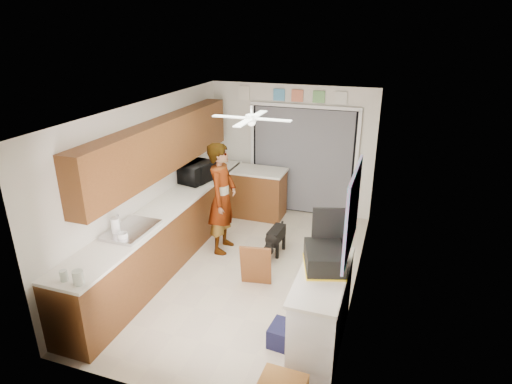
% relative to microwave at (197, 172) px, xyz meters
% --- Properties ---
extents(floor, '(5.00, 5.00, 0.00)m').
position_rel_microwave_xyz_m(floor, '(1.31, -1.05, -1.11)').
color(floor, '#BDAE98').
rests_on(floor, ground).
extents(ceiling, '(5.00, 5.00, 0.00)m').
position_rel_microwave_xyz_m(ceiling, '(1.31, -1.05, 1.39)').
color(ceiling, white).
rests_on(ceiling, ground).
extents(wall_back, '(3.20, 0.00, 3.20)m').
position_rel_microwave_xyz_m(wall_back, '(1.31, 1.45, 0.14)').
color(wall_back, silver).
rests_on(wall_back, ground).
extents(wall_front, '(3.20, 0.00, 3.20)m').
position_rel_microwave_xyz_m(wall_front, '(1.31, -3.55, 0.14)').
color(wall_front, silver).
rests_on(wall_front, ground).
extents(wall_left, '(0.00, 5.00, 5.00)m').
position_rel_microwave_xyz_m(wall_left, '(-0.29, -1.05, 0.14)').
color(wall_left, silver).
rests_on(wall_left, ground).
extents(wall_right, '(0.00, 5.00, 5.00)m').
position_rel_microwave_xyz_m(wall_right, '(2.91, -1.05, 0.14)').
color(wall_right, silver).
rests_on(wall_right, ground).
extents(left_base_cabinets, '(0.60, 4.80, 0.90)m').
position_rel_microwave_xyz_m(left_base_cabinets, '(0.01, -1.05, -0.66)').
color(left_base_cabinets, brown).
rests_on(left_base_cabinets, floor).
extents(left_countertop, '(0.62, 4.80, 0.04)m').
position_rel_microwave_xyz_m(left_countertop, '(0.02, -1.05, -0.19)').
color(left_countertop, white).
rests_on(left_countertop, left_base_cabinets).
extents(upper_cabinets, '(0.32, 4.00, 0.80)m').
position_rel_microwave_xyz_m(upper_cabinets, '(-0.13, -0.85, 0.69)').
color(upper_cabinets, brown).
rests_on(upper_cabinets, wall_left).
extents(sink_basin, '(0.50, 0.76, 0.06)m').
position_rel_microwave_xyz_m(sink_basin, '(0.02, -2.05, -0.16)').
color(sink_basin, silver).
rests_on(sink_basin, left_countertop).
extents(faucet, '(0.03, 0.03, 0.22)m').
position_rel_microwave_xyz_m(faucet, '(-0.17, -2.05, -0.06)').
color(faucet, silver).
rests_on(faucet, left_countertop).
extents(peninsula_base, '(1.00, 0.60, 0.90)m').
position_rel_microwave_xyz_m(peninsula_base, '(0.81, 0.95, -0.66)').
color(peninsula_base, brown).
rests_on(peninsula_base, floor).
extents(peninsula_top, '(1.04, 0.64, 0.04)m').
position_rel_microwave_xyz_m(peninsula_top, '(0.81, 0.95, -0.19)').
color(peninsula_top, white).
rests_on(peninsula_top, peninsula_base).
extents(back_opening_recess, '(2.00, 0.06, 2.10)m').
position_rel_microwave_xyz_m(back_opening_recess, '(1.56, 1.42, -0.06)').
color(back_opening_recess, black).
rests_on(back_opening_recess, wall_back).
extents(curtain_panel, '(1.90, 0.03, 2.05)m').
position_rel_microwave_xyz_m(curtain_panel, '(1.56, 1.38, -0.06)').
color(curtain_panel, slate).
rests_on(curtain_panel, wall_back).
extents(door_trim_left, '(0.06, 0.04, 2.10)m').
position_rel_microwave_xyz_m(door_trim_left, '(0.54, 1.39, -0.06)').
color(door_trim_left, white).
rests_on(door_trim_left, wall_back).
extents(door_trim_right, '(0.06, 0.04, 2.10)m').
position_rel_microwave_xyz_m(door_trim_right, '(2.58, 1.39, -0.06)').
color(door_trim_right, white).
rests_on(door_trim_right, wall_back).
extents(door_trim_head, '(2.10, 0.04, 0.06)m').
position_rel_microwave_xyz_m(door_trim_head, '(1.56, 1.39, 1.01)').
color(door_trim_head, white).
rests_on(door_trim_head, wall_back).
extents(header_frame_1, '(0.22, 0.02, 0.22)m').
position_rel_microwave_xyz_m(header_frame_1, '(1.06, 1.42, 1.19)').
color(header_frame_1, '#4B99CA').
rests_on(header_frame_1, wall_back).
extents(header_frame_2, '(0.22, 0.02, 0.22)m').
position_rel_microwave_xyz_m(header_frame_2, '(1.41, 1.42, 1.19)').
color(header_frame_2, '#D97351').
rests_on(header_frame_2, wall_back).
extents(header_frame_3, '(0.22, 0.02, 0.22)m').
position_rel_microwave_xyz_m(header_frame_3, '(1.81, 1.42, 1.19)').
color(header_frame_3, '#66A55E').
rests_on(header_frame_3, wall_back).
extents(header_frame_4, '(0.22, 0.02, 0.22)m').
position_rel_microwave_xyz_m(header_frame_4, '(2.21, 1.42, 1.19)').
color(header_frame_4, silver).
rests_on(header_frame_4, wall_back).
extents(route66_sign, '(0.22, 0.02, 0.26)m').
position_rel_microwave_xyz_m(route66_sign, '(0.36, 1.42, 1.19)').
color(route66_sign, silver).
rests_on(route66_sign, wall_back).
extents(right_counter_base, '(0.50, 1.40, 0.90)m').
position_rel_microwave_xyz_m(right_counter_base, '(2.66, -2.25, -0.66)').
color(right_counter_base, white).
rests_on(right_counter_base, floor).
extents(right_counter_top, '(0.54, 1.44, 0.04)m').
position_rel_microwave_xyz_m(right_counter_top, '(2.65, -2.25, -0.19)').
color(right_counter_top, white).
rests_on(right_counter_top, right_counter_base).
extents(abstract_painting, '(0.03, 1.15, 0.95)m').
position_rel_microwave_xyz_m(abstract_painting, '(2.89, -2.05, 0.54)').
color(abstract_painting, '#F359CD').
rests_on(abstract_painting, wall_right).
extents(ceiling_fan, '(1.14, 1.14, 0.24)m').
position_rel_microwave_xyz_m(ceiling_fan, '(1.31, -0.85, 1.21)').
color(ceiling_fan, white).
rests_on(ceiling_fan, ceiling).
extents(microwave, '(0.54, 0.69, 0.34)m').
position_rel_microwave_xyz_m(microwave, '(0.00, 0.00, 0.00)').
color(microwave, black).
rests_on(microwave, left_countertop).
extents(cup, '(0.15, 0.15, 0.11)m').
position_rel_microwave_xyz_m(cup, '(0.07, -2.31, -0.12)').
color(cup, white).
rests_on(cup, left_countertop).
extents(jar_a, '(0.15, 0.15, 0.16)m').
position_rel_microwave_xyz_m(jar_a, '(0.21, -3.30, -0.09)').
color(jar_a, silver).
rests_on(jar_a, left_countertop).
extents(jar_b, '(0.09, 0.09, 0.12)m').
position_rel_microwave_xyz_m(jar_b, '(0.02, -3.30, -0.11)').
color(jar_b, silver).
rests_on(jar_b, left_countertop).
extents(paper_towel_roll, '(0.13, 0.13, 0.24)m').
position_rel_microwave_xyz_m(paper_towel_roll, '(-0.10, -2.21, -0.05)').
color(paper_towel_roll, white).
rests_on(paper_towel_roll, left_countertop).
extents(suitcase, '(0.57, 0.66, 0.24)m').
position_rel_microwave_xyz_m(suitcase, '(2.63, -2.12, -0.05)').
color(suitcase, black).
rests_on(suitcase, right_counter_top).
extents(suitcase_rim, '(0.59, 0.68, 0.02)m').
position_rel_microwave_xyz_m(suitcase_rim, '(2.63, -2.12, -0.16)').
color(suitcase_rim, yellow).
rests_on(suitcase_rim, suitcase).
extents(suitcase_lid, '(0.41, 0.15, 0.50)m').
position_rel_microwave_xyz_m(suitcase_lid, '(2.63, -1.83, 0.20)').
color(suitcase_lid, black).
rests_on(suitcase_lid, suitcase).
extents(navy_crate, '(0.44, 0.38, 0.25)m').
position_rel_microwave_xyz_m(navy_crate, '(2.31, -2.43, -0.98)').
color(navy_crate, black).
rests_on(navy_crate, floor).
extents(cabinet_door_panel, '(0.46, 0.24, 0.66)m').
position_rel_microwave_xyz_m(cabinet_door_panel, '(1.56, -1.39, -0.78)').
color(cabinet_door_panel, brown).
rests_on(cabinet_door_panel, floor).
extents(man, '(0.48, 0.69, 1.84)m').
position_rel_microwave_xyz_m(man, '(0.69, -0.53, -0.19)').
color(man, white).
rests_on(man, floor).
extents(dog, '(0.31, 0.65, 0.50)m').
position_rel_microwave_xyz_m(dog, '(1.57, -0.38, -0.86)').
color(dog, black).
rests_on(dog, floor).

